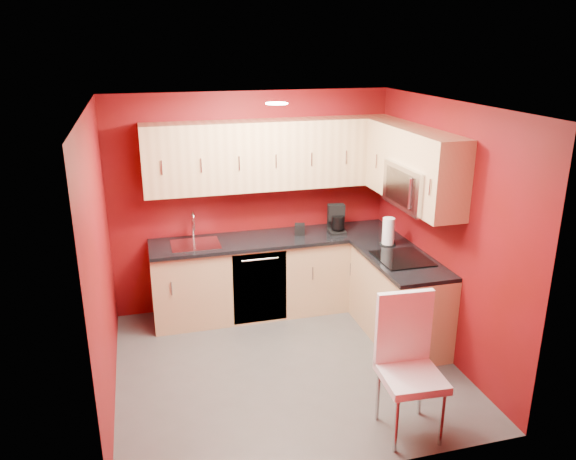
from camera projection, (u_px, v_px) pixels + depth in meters
name	position (u px, v px, depth m)	size (l,w,h in m)	color
floor	(286.00, 365.00, 5.48)	(3.20, 3.20, 0.00)	#484543
ceiling	(285.00, 105.00, 4.68)	(3.20, 3.20, 0.00)	white
wall_back	(252.00, 202.00, 6.45)	(3.20, 3.20, 0.00)	maroon
wall_front	(344.00, 321.00, 3.71)	(3.20, 3.20, 0.00)	maroon
wall_left	(101.00, 263.00, 4.68)	(3.00, 3.00, 0.00)	maroon
wall_right	(444.00, 231.00, 5.48)	(3.00, 3.00, 0.00)	maroon
base_cabinets_back	(276.00, 275.00, 6.49)	(2.80, 0.60, 0.87)	tan
base_cabinets_right	(399.00, 299.00, 5.89)	(0.60, 1.30, 0.87)	tan
countertop_back	(276.00, 239.00, 6.33)	(2.80, 0.63, 0.04)	black
countertop_right	(401.00, 259.00, 5.73)	(0.63, 1.27, 0.04)	black
upper_cabinets_back	(272.00, 155.00, 6.16)	(2.80, 0.35, 0.75)	tan
upper_cabinets_right	(411.00, 159.00, 5.63)	(0.35, 1.55, 0.75)	tan
microwave	(418.00, 186.00, 5.48)	(0.42, 0.76, 0.42)	silver
cooktop	(402.00, 258.00, 5.69)	(0.50, 0.55, 0.01)	black
sink	(195.00, 241.00, 6.11)	(0.52, 0.42, 0.35)	silver
dishwasher_front	(260.00, 288.00, 6.16)	(0.60, 0.02, 0.82)	black
downlight	(277.00, 103.00, 4.96)	(0.20, 0.20, 0.01)	white
coffee_maker	(337.00, 219.00, 6.43)	(0.19, 0.25, 0.32)	black
napkin_holder	(300.00, 229.00, 6.39)	(0.11, 0.11, 0.12)	black
paper_towel	(388.00, 231.00, 6.04)	(0.17, 0.17, 0.30)	white
dining_chair	(412.00, 370.00, 4.37)	(0.46, 0.49, 1.15)	white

